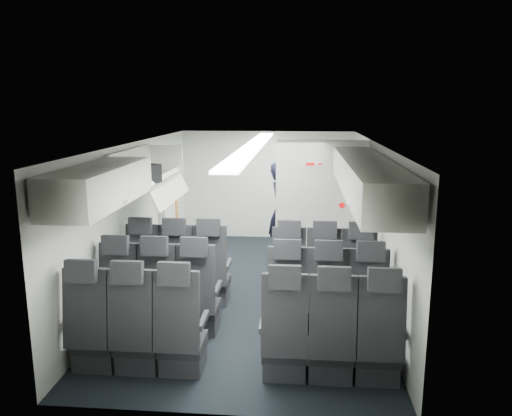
% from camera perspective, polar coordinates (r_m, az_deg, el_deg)
% --- Properties ---
extents(cabin_shell, '(3.41, 6.01, 2.16)m').
position_cam_1_polar(cabin_shell, '(7.08, -0.28, -0.87)').
color(cabin_shell, black).
rests_on(cabin_shell, ground).
extents(seat_row_front, '(3.33, 0.56, 1.24)m').
position_cam_1_polar(seat_row_front, '(6.77, -0.69, -7.83)').
color(seat_row_front, black).
rests_on(seat_row_front, cabin_shell).
extents(seat_row_mid, '(3.33, 0.56, 1.24)m').
position_cam_1_polar(seat_row_mid, '(5.93, -1.56, -10.74)').
color(seat_row_mid, black).
rests_on(seat_row_mid, cabin_shell).
extents(seat_row_rear, '(3.33, 0.56, 1.24)m').
position_cam_1_polar(seat_row_rear, '(5.12, -2.73, -14.59)').
color(seat_row_rear, black).
rests_on(seat_row_rear, cabin_shell).
extents(overhead_bin_left_rear, '(0.53, 1.80, 0.40)m').
position_cam_1_polar(overhead_bin_left_rear, '(5.34, -17.46, 2.45)').
color(overhead_bin_left_rear, silver).
rests_on(overhead_bin_left_rear, cabin_shell).
extents(overhead_bin_left_front_open, '(0.64, 1.70, 0.72)m').
position_cam_1_polar(overhead_bin_left_front_open, '(7.01, -12.33, 3.82)').
color(overhead_bin_left_front_open, '#9E9E93').
rests_on(overhead_bin_left_front_open, cabin_shell).
extents(overhead_bin_right_rear, '(0.53, 1.80, 0.40)m').
position_cam_1_polar(overhead_bin_right_rear, '(5.00, 13.74, 2.05)').
color(overhead_bin_right_rear, silver).
rests_on(overhead_bin_right_rear, cabin_shell).
extents(overhead_bin_right_front, '(0.53, 1.70, 0.40)m').
position_cam_1_polar(overhead_bin_right_front, '(6.72, 11.53, 4.58)').
color(overhead_bin_right_front, silver).
rests_on(overhead_bin_right_front, cabin_shell).
extents(bulkhead_partition, '(1.40, 0.15, 2.13)m').
position_cam_1_polar(bulkhead_partition, '(7.85, 7.40, -0.06)').
color(bulkhead_partition, silver).
rests_on(bulkhead_partition, cabin_shell).
extents(galley_unit, '(0.85, 0.52, 1.90)m').
position_cam_1_polar(galley_unit, '(9.76, 6.75, 1.54)').
color(galley_unit, '#939399').
rests_on(galley_unit, cabin_shell).
extents(boarding_door, '(0.12, 1.27, 1.86)m').
position_cam_1_polar(boarding_door, '(8.90, -9.93, 0.48)').
color(boarding_door, silver).
rests_on(boarding_door, cabin_shell).
extents(flight_attendant, '(0.51, 0.69, 1.73)m').
position_cam_1_polar(flight_attendant, '(8.54, 2.90, -0.46)').
color(flight_attendant, black).
rests_on(flight_attendant, ground).
extents(carry_on_bag, '(0.50, 0.41, 0.26)m').
position_cam_1_polar(carry_on_bag, '(6.60, -12.96, 3.79)').
color(carry_on_bag, black).
rests_on(carry_on_bag, overhead_bin_left_front_open).
extents(papers, '(0.20, 0.12, 0.15)m').
position_cam_1_polar(papers, '(8.46, 4.18, 0.41)').
color(papers, white).
rests_on(papers, flight_attendant).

